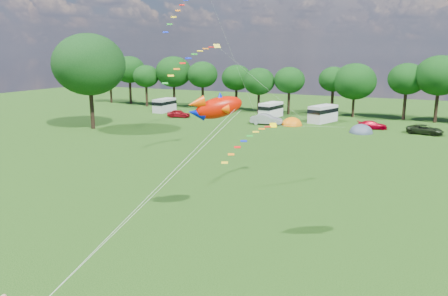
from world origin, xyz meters
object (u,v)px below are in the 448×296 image
at_px(campervan_a, 164,105).
at_px(tent_orange, 292,125).
at_px(car_a, 179,114).
at_px(campervan_c, 323,113).
at_px(fish_kite, 215,108).
at_px(car_b, 266,119).
at_px(campervan_b, 271,109).
at_px(tent_greyblue, 361,133).
at_px(big_tree, 89,65).
at_px(car_d, 425,130).
at_px(car_c, 372,125).

bearing_deg(campervan_a, tent_orange, -99.26).
height_order(car_a, campervan_a, campervan_a).
distance_m(campervan_c, fish_kite, 45.61).
distance_m(car_b, campervan_b, 7.64).
distance_m(car_a, tent_orange, 19.48).
bearing_deg(tent_orange, campervan_a, 169.74).
bearing_deg(car_b, tent_orange, -84.40).
distance_m(campervan_b, fish_kite, 48.60).
relative_size(campervan_b, campervan_c, 0.92).
relative_size(car_a, tent_greyblue, 1.11).
bearing_deg(car_a, big_tree, 147.65).
distance_m(car_b, tent_greyblue, 14.06).
xyz_separation_m(big_tree, campervan_b, (19.32, 21.39, -7.69)).
bearing_deg(fish_kite, car_a, 84.74).
height_order(car_b, tent_greyblue, car_b).
distance_m(big_tree, campervan_a, 21.01).
xyz_separation_m(campervan_b, campervan_c, (9.04, -1.50, 0.08)).
bearing_deg(campervan_b, tent_greyblue, -109.33).
xyz_separation_m(car_a, car_b, (15.75, -0.68, 0.14)).
xyz_separation_m(campervan_a, fish_kite, (32.31, -44.69, 6.31)).
height_order(big_tree, campervan_a, big_tree).
bearing_deg(fish_kite, campervan_a, 87.05).
bearing_deg(fish_kite, tent_orange, 61.02).
height_order(car_d, tent_orange, car_d).
bearing_deg(tent_greyblue, tent_orange, 168.69).
bearing_deg(tent_greyblue, big_tree, -159.87).
bearing_deg(campervan_a, tent_greyblue, -99.57).
relative_size(big_tree, campervan_a, 2.67).
height_order(car_a, campervan_b, campervan_b).
bearing_deg(tent_orange, car_b, -165.69).
bearing_deg(car_d, car_c, 89.64).
distance_m(big_tree, campervan_c, 35.46).
bearing_deg(car_a, tent_orange, -101.39).
bearing_deg(car_b, tent_greyblue, -103.24).
relative_size(car_b, campervan_c, 0.77).
distance_m(car_b, tent_orange, 3.91).
distance_m(car_b, campervan_a, 22.35).
distance_m(tent_greyblue, fish_kite, 38.94).
bearing_deg(car_c, tent_orange, 75.06).
bearing_deg(fish_kite, car_c, 45.24).
bearing_deg(tent_greyblue, campervan_c, 134.11).
bearing_deg(car_a, car_d, -101.08).
relative_size(car_a, car_b, 0.87).
relative_size(car_b, fish_kite, 1.38).
bearing_deg(car_b, car_a, 78.81).
bearing_deg(car_d, campervan_a, 93.47).
distance_m(big_tree, car_a, 17.74).
bearing_deg(campervan_a, fish_kite, -143.13).
distance_m(car_b, fish_kite, 41.15).
distance_m(car_d, campervan_c, 15.33).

